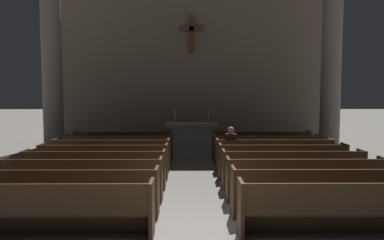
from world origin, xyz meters
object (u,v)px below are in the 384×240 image
(pew_left_row_4, at_px, (94,169))
(pew_right_row_2, at_px, (322,192))
(pew_left_row_6, at_px, (112,155))
(pew_left_row_8, at_px, (124,145))
(pew_left_row_1, at_px, (47,210))
(column_left_second, at_px, (52,55))
(pew_left_row_7, at_px, (118,149))
(candlestick_right, at_px, (209,119))
(lone_worshipper, at_px, (231,147))
(pew_left_row_5, at_px, (104,161))
(pew_right_row_8, at_px, (261,145))
(altar, at_px, (192,134))
(pew_left_row_2, at_px, (68,192))
(pew_right_row_1, at_px, (344,209))
(pew_right_row_3, at_px, (306,179))
(pew_right_row_7, at_px, (267,149))
(candlestick_left, at_px, (175,119))
(pew_right_row_4, at_px, (293,169))
(pew_right_row_5, at_px, (282,161))
(column_right_second, at_px, (331,55))
(pew_right_row_6, at_px, (274,155))
(pew_left_row_3, at_px, (83,179))

(pew_left_row_4, distance_m, pew_right_row_2, 5.26)
(pew_left_row_6, distance_m, pew_left_row_8, 2.06)
(pew_left_row_1, xyz_separation_m, column_left_second, (-2.95, 8.68, 3.24))
(pew_left_row_7, xyz_separation_m, candlestick_right, (3.12, 3.58, 0.70))
(column_left_second, distance_m, lone_worshipper, 7.97)
(pew_left_row_5, relative_size, candlestick_right, 6.24)
(pew_right_row_8, bearing_deg, altar, 133.44)
(pew_left_row_2, xyz_separation_m, pew_left_row_6, (0.00, 4.12, 0.00))
(pew_left_row_5, distance_m, pew_left_row_8, 3.09)
(pew_left_row_5, bearing_deg, pew_left_row_7, 90.00)
(pew_left_row_5, distance_m, pew_right_row_2, 5.74)
(pew_right_row_1, xyz_separation_m, pew_right_row_8, (0.00, 7.21, 0.00))
(pew_left_row_7, relative_size, pew_right_row_3, 1.00)
(pew_right_row_7, bearing_deg, pew_right_row_8, 90.00)
(pew_right_row_1, distance_m, candlestick_left, 10.28)
(pew_right_row_3, relative_size, lone_worshipper, 2.61)
(pew_left_row_6, xyz_separation_m, pew_right_row_2, (4.84, -4.12, 0.00))
(pew_left_row_2, distance_m, lone_worshipper, 5.47)
(pew_right_row_2, bearing_deg, pew_right_row_4, 90.00)
(pew_left_row_4, xyz_separation_m, pew_right_row_5, (4.84, 1.03, 0.00))
(pew_right_row_3, relative_size, candlestick_right, 6.24)
(pew_left_row_1, bearing_deg, pew_left_row_6, 90.00)
(pew_left_row_6, distance_m, pew_right_row_1, 7.07)
(pew_left_row_4, distance_m, column_right_second, 10.12)
(altar, bearing_deg, candlestick_right, 0.00)
(pew_left_row_5, height_order, column_left_second, column_left_second)
(pew_left_row_1, distance_m, pew_left_row_7, 6.18)
(pew_right_row_7, bearing_deg, pew_left_row_8, 167.98)
(pew_left_row_4, bearing_deg, column_right_second, 35.69)
(pew_right_row_1, height_order, pew_right_row_5, same)
(altar, distance_m, candlestick_right, 0.95)
(altar, bearing_deg, pew_right_row_2, -74.52)
(pew_left_row_8, relative_size, pew_right_row_1, 1.00)
(pew_left_row_7, bearing_deg, altar, 55.99)
(pew_right_row_6, xyz_separation_m, altar, (-2.42, 4.62, 0.06))
(column_left_second, relative_size, candlestick_right, 13.78)
(pew_left_row_5, bearing_deg, pew_right_row_2, -32.58)
(column_left_second, bearing_deg, pew_left_row_7, -40.31)
(pew_left_row_4, bearing_deg, pew_right_row_3, -12.02)
(pew_left_row_4, distance_m, pew_right_row_4, 4.84)
(pew_left_row_7, height_order, altar, altar)
(pew_right_row_6, bearing_deg, pew_right_row_1, -90.00)
(pew_right_row_4, height_order, lone_worshipper, lone_worshipper)
(pew_right_row_5, bearing_deg, pew_right_row_8, 90.00)
(pew_left_row_5, relative_size, lone_worshipper, 2.61)
(pew_left_row_3, relative_size, pew_right_row_6, 1.00)
(pew_left_row_6, xyz_separation_m, pew_right_row_8, (4.84, 2.06, 0.00))
(pew_left_row_3, height_order, pew_left_row_5, same)
(pew_left_row_8, distance_m, column_left_second, 4.62)
(pew_right_row_2, distance_m, pew_right_row_5, 3.09)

